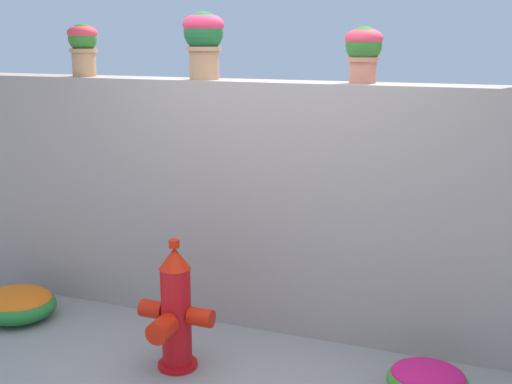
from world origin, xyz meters
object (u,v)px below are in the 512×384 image
(flower_bush_right, at_px, (428,380))
(potted_plant_2, at_px, (204,37))
(potted_plant_3, at_px, (364,48))
(fire_hydrant, at_px, (175,312))
(potted_plant_1, at_px, (83,44))
(flower_bush_left, at_px, (16,303))

(flower_bush_right, bearing_deg, potted_plant_2, 160.47)
(potted_plant_2, bearing_deg, potted_plant_3, 2.91)
(fire_hydrant, bearing_deg, potted_plant_3, 43.62)
(potted_plant_1, height_order, potted_plant_2, potted_plant_2)
(flower_bush_right, bearing_deg, potted_plant_3, 131.96)
(potted_plant_2, xyz_separation_m, fire_hydrant, (0.18, -0.86, -1.72))
(potted_plant_1, height_order, flower_bush_left, potted_plant_1)
(potted_plant_2, relative_size, flower_bush_left, 0.76)
(potted_plant_1, xyz_separation_m, potted_plant_2, (1.04, -0.02, 0.05))
(flower_bush_left, bearing_deg, potted_plant_2, 24.96)
(potted_plant_1, relative_size, flower_bush_right, 0.82)
(potted_plant_1, relative_size, potted_plant_3, 1.09)
(flower_bush_left, bearing_deg, fire_hydrant, -8.93)
(potted_plant_2, relative_size, flower_bush_right, 0.97)
(fire_hydrant, bearing_deg, flower_bush_left, 171.07)
(potted_plant_1, distance_m, potted_plant_2, 1.04)
(potted_plant_1, bearing_deg, potted_plant_3, 1.03)
(potted_plant_1, relative_size, fire_hydrant, 0.46)
(flower_bush_left, bearing_deg, flower_bush_right, 0.03)
(potted_plant_1, height_order, fire_hydrant, potted_plant_1)
(potted_plant_2, height_order, potted_plant_3, potted_plant_2)
(potted_plant_2, xyz_separation_m, flower_bush_left, (-1.34, -0.62, -1.98))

